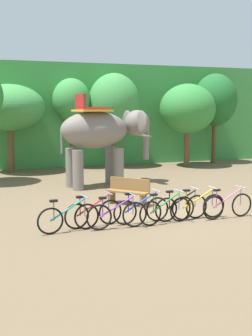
# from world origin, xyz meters

# --- Properties ---
(ground_plane) EXTENTS (80.00, 80.00, 0.00)m
(ground_plane) POSITION_xyz_m (0.00, 0.00, 0.00)
(ground_plane) COLOR brown
(foliage_hedge) EXTENTS (36.00, 6.00, 5.68)m
(foliage_hedge) POSITION_xyz_m (0.00, 14.09, 2.84)
(foliage_hedge) COLOR #3D8E42
(foliage_hedge) RESTS_ON ground
(tree_center_right) EXTENTS (3.56, 3.56, 4.42)m
(tree_center_right) POSITION_xyz_m (-3.94, 10.12, 3.24)
(tree_center_right) COLOR brown
(tree_center_right) RESTS_ON ground
(tree_far_right) EXTENTS (2.02, 2.02, 4.80)m
(tree_far_right) POSITION_xyz_m (-0.70, 10.55, 3.62)
(tree_far_right) COLOR brown
(tree_far_right) RESTS_ON ground
(tree_center_left) EXTENTS (2.80, 2.80, 5.11)m
(tree_center_left) POSITION_xyz_m (1.61, 10.33, 3.50)
(tree_center_left) COLOR brown
(tree_center_left) RESTS_ON ground
(tree_far_left) EXTENTS (3.06, 3.06, 4.55)m
(tree_far_left) POSITION_xyz_m (5.46, 9.18, 3.18)
(tree_far_left) COLOR brown
(tree_far_left) RESTS_ON ground
(tree_right) EXTENTS (2.53, 2.53, 5.21)m
(tree_right) POSITION_xyz_m (7.67, 10.02, 3.69)
(tree_right) COLOR brown
(tree_right) RESTS_ON ground
(elephant) EXTENTS (4.23, 2.26, 3.78)m
(elephant) POSITION_xyz_m (-0.60, 4.98, 2.20)
(elephant) COLOR slate
(elephant) RESTS_ON ground
(bike_teal) EXTENTS (1.70, 0.52, 0.92)m
(bike_teal) POSITION_xyz_m (-3.25, -1.17, 0.39)
(bike_teal) COLOR black
(bike_teal) RESTS_ON ground
(bike_red) EXTENTS (1.70, 0.52, 0.92)m
(bike_red) POSITION_xyz_m (-2.50, -0.91, 0.39)
(bike_red) COLOR black
(bike_red) RESTS_ON ground
(bike_purple) EXTENTS (1.71, 0.52, 0.92)m
(bike_purple) POSITION_xyz_m (-1.96, -1.30, 0.39)
(bike_purple) COLOR black
(bike_purple) RESTS_ON ground
(bike_blue) EXTENTS (1.71, 0.52, 0.92)m
(bike_blue) POSITION_xyz_m (-1.13, -0.98, 0.39)
(bike_blue) COLOR black
(bike_blue) RESTS_ON ground
(bike_green) EXTENTS (1.70, 0.52, 0.92)m
(bike_green) POSITION_xyz_m (-0.52, -1.27, 0.39)
(bike_green) COLOR black
(bike_green) RESTS_ON ground
(bike_black) EXTENTS (1.71, 0.52, 0.92)m
(bike_black) POSITION_xyz_m (0.08, -1.07, 0.39)
(bike_black) COLOR black
(bike_black) RESTS_ON ground
(bike_yellow) EXTENTS (1.71, 0.52, 0.92)m
(bike_yellow) POSITION_xyz_m (0.61, -1.10, 0.39)
(bike_yellow) COLOR black
(bike_yellow) RESTS_ON ground
(bike_pink) EXTENTS (1.71, 0.52, 0.92)m
(bike_pink) POSITION_xyz_m (1.47, -1.31, 0.39)
(bike_pink) COLOR black
(bike_pink) RESTS_ON ground
(wooden_bench) EXTENTS (1.31, 1.38, 0.89)m
(wooden_bench) POSITION_xyz_m (-0.72, 1.34, 0.48)
(wooden_bench) COLOR brown
(wooden_bench) RESTS_ON ground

